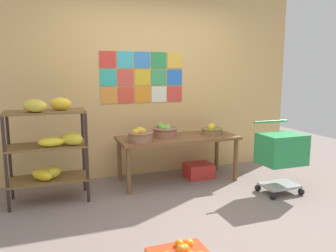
{
  "coord_description": "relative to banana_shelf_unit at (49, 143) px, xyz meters",
  "views": [
    {
      "loc": [
        -1.39,
        -2.89,
        1.48
      ],
      "look_at": [
        -0.05,
        0.79,
        0.85
      ],
      "focal_mm": 35.14,
      "sensor_mm": 36.0,
      "label": 1
    }
  ],
  "objects": [
    {
      "name": "back_wall_with_art",
      "position": [
        1.41,
        0.71,
        0.78
      ],
      "size": [
        4.64,
        0.07,
        2.95
      ],
      "color": "tan",
      "rests_on": "ground"
    },
    {
      "name": "fruit_basket_right",
      "position": [
        1.47,
        0.23,
        0.01
      ],
      "size": [
        0.34,
        0.34,
        0.18
      ],
      "color": "#95614B",
      "rests_on": "display_table"
    },
    {
      "name": "banana_shelf_unit",
      "position": [
        0.0,
        0.0,
        0.0
      ],
      "size": [
        0.87,
        0.5,
        1.2
      ],
      "color": "#332521",
      "rests_on": "ground"
    },
    {
      "name": "ground",
      "position": [
        1.41,
        -0.99,
        -0.69
      ],
      "size": [
        9.35,
        9.35,
        0.0
      ],
      "primitive_type": "plane",
      "color": "slate"
    },
    {
      "name": "display_table",
      "position": [
        1.65,
        0.2,
        -0.14
      ],
      "size": [
        1.63,
        0.66,
        0.62
      ],
      "color": "brown",
      "rests_on": "ground"
    },
    {
      "name": "fruit_basket_left",
      "position": [
        2.16,
        0.18,
        -0.01
      ],
      "size": [
        0.3,
        0.3,
        0.16
      ],
      "color": "olive",
      "rests_on": "display_table"
    },
    {
      "name": "produce_crate_under_table",
      "position": [
        1.99,
        0.24,
        -0.59
      ],
      "size": [
        0.38,
        0.32,
        0.2
      ],
      "primitive_type": "cube",
      "color": "red",
      "rests_on": "ground"
    },
    {
      "name": "shopping_cart",
      "position": [
        2.66,
        -0.68,
        -0.17
      ],
      "size": [
        0.52,
        0.44,
        0.88
      ],
      "rotation": [
        0.0,
        0.0,
        -0.16
      ],
      "color": "black",
      "rests_on": "ground"
    },
    {
      "name": "fruit_basket_back_left",
      "position": [
        1.08,
        0.04,
        0.02
      ],
      "size": [
        0.32,
        0.32,
        0.19
      ],
      "color": "#8C6149",
      "rests_on": "display_table"
    }
  ]
}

